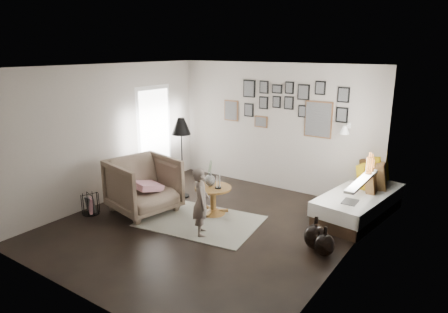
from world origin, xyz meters
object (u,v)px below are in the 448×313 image
Objects in this scene: daybed at (361,199)px; armchair at (144,185)px; pedestal_table at (213,201)px; demijohn_small at (324,244)px; magazine_basket at (90,204)px; vase at (210,178)px; demijohn_large at (315,236)px; child at (201,202)px; floor_lamp at (181,129)px.

daybed reaches higher than armchair.
demijohn_small is (2.18, -0.31, -0.06)m from pedestal_table.
armchair is 2.39× the size of demijohn_small.
armchair is 2.94× the size of magazine_basket.
vase is 0.93× the size of demijohn_large.
demijohn_large is (2.07, -0.21, -0.46)m from vase.
child is at bearing 12.40° from magazine_basket.
demijohn_large is 0.22m from demijohn_small.
vase is 2.19m from magazine_basket.
child is at bearing -63.02° from vase.
floor_lamp is 3.18× the size of demijohn_large.
child is at bearing -40.20° from floor_lamp.
demijohn_small is at bearing -8.01° from pedestal_table.
pedestal_table is 0.42m from vase.
pedestal_table reaches higher than demijohn_large.
vase reaches higher than demijohn_large.
magazine_basket is 0.74× the size of demijohn_large.
pedestal_table is 2.61m from daybed.
vase is at bearing -140.22° from daybed.
pedestal_table is 2.20m from demijohn_small.
demijohn_large is at bearing -70.37° from armchair.
child reaches higher than daybed.
armchair is at bearing -172.28° from demijohn_large.
daybed is at bearing 33.60° from magazine_basket.
daybed is at bearing 33.20° from pedestal_table.
child reaches higher than vase.
floor_lamp is at bearing 159.85° from vase.
floor_lamp reaches higher than demijohn_large.
magazine_basket is 0.81× the size of demijohn_small.
magazine_basket is 0.34× the size of child.
demijohn_large reaches higher than magazine_basket.
armchair is 1.01m from magazine_basket.
magazine_basket is 4.10m from demijohn_small.
pedestal_table is 0.88m from child.
floor_lamp is 3.50× the size of demijohn_small.
pedestal_table is at bearing 171.99° from demijohn_small.
vase is 1.20m from armchair.
vase reaches higher than magazine_basket.
child is (-1.86, -0.45, 0.38)m from demijohn_small.
daybed is 4.25× the size of demijohn_large.
armchair is 0.68× the size of floor_lamp.
demijohn_small is at bearing 13.00° from magazine_basket.
floor_lamp is at bearing 169.66° from demijohn_large.
pedestal_table is at bearing -19.68° from floor_lamp.
pedestal_table reaches higher than magazine_basket.
magazine_basket is (-0.81, -1.59, -1.19)m from floor_lamp.
magazine_basket is 3.95m from demijohn_large.
magazine_basket is (-1.74, -1.25, -0.47)m from vase.
daybed is 1.93× the size of child.
floor_lamp reaches higher than vase.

